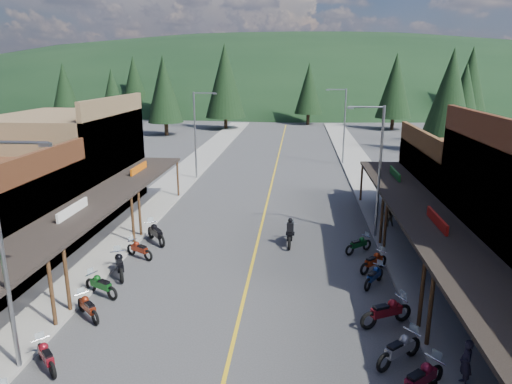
% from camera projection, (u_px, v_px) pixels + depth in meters
% --- Properties ---
extents(ground, '(220.00, 220.00, 0.00)m').
position_uv_depth(ground, '(245.00, 295.00, 20.86)').
color(ground, '#38383A').
rests_on(ground, ground).
extents(centerline, '(0.15, 90.00, 0.01)m').
position_uv_depth(centerline, '(271.00, 186.00, 40.08)').
color(centerline, gold).
rests_on(centerline, ground).
extents(sidewalk_west, '(3.40, 94.00, 0.15)m').
position_uv_depth(sidewalk_west, '(174.00, 183.00, 40.83)').
color(sidewalk_west, gray).
rests_on(sidewalk_west, ground).
extents(sidewalk_east, '(3.40, 94.00, 0.15)m').
position_uv_depth(sidewalk_east, '(372.00, 188.00, 39.28)').
color(sidewalk_east, gray).
rests_on(sidewalk_east, ground).
extents(shop_west_3, '(10.90, 10.20, 8.20)m').
position_uv_depth(shop_west_3, '(68.00, 164.00, 32.02)').
color(shop_west_3, brown).
rests_on(shop_west_3, ground).
extents(shop_east_3, '(10.90, 10.20, 6.20)m').
position_uv_depth(shop_east_3, '(473.00, 187.00, 29.83)').
color(shop_east_3, '#4C2D16').
rests_on(shop_east_3, ground).
extents(streetlight_0, '(2.16, 0.18, 8.00)m').
position_uv_depth(streetlight_0, '(6.00, 249.00, 14.54)').
color(streetlight_0, gray).
rests_on(streetlight_0, ground).
extents(streetlight_1, '(2.16, 0.18, 8.00)m').
position_uv_depth(streetlight_1, '(197.00, 132.00, 41.45)').
color(streetlight_1, gray).
rests_on(streetlight_1, ground).
extents(streetlight_2, '(2.16, 0.18, 8.00)m').
position_uv_depth(streetlight_2, '(377.00, 166.00, 26.76)').
color(streetlight_2, gray).
rests_on(streetlight_2, ground).
extents(streetlight_3, '(2.16, 0.18, 8.00)m').
position_uv_depth(streetlight_3, '(343.00, 123.00, 47.89)').
color(streetlight_3, gray).
rests_on(streetlight_3, ground).
extents(ridge_hill, '(310.00, 140.00, 60.00)m').
position_uv_depth(ridge_hill, '(292.00, 100.00, 150.57)').
color(ridge_hill, black).
rests_on(ridge_hill, ground).
extents(pine_0, '(5.04, 5.04, 11.00)m').
position_uv_depth(pine_0, '(64.00, 88.00, 82.29)').
color(pine_0, black).
rests_on(pine_0, ground).
extents(pine_1, '(5.88, 5.88, 12.50)m').
position_uv_depth(pine_1, '(163.00, 83.00, 88.35)').
color(pine_1, black).
rests_on(pine_1, ground).
extents(pine_2, '(6.72, 6.72, 14.00)m').
position_uv_depth(pine_2, '(225.00, 81.00, 75.38)').
color(pine_2, black).
rests_on(pine_2, ground).
extents(pine_3, '(5.04, 5.04, 11.00)m').
position_uv_depth(pine_3, '(309.00, 88.00, 82.21)').
color(pine_3, black).
rests_on(pine_3, ground).
extents(pine_4, '(5.88, 5.88, 12.50)m').
position_uv_depth(pine_4, '(395.00, 86.00, 75.00)').
color(pine_4, black).
rests_on(pine_4, ground).
extents(pine_5, '(6.72, 6.72, 14.00)m').
position_uv_depth(pine_5, '(470.00, 79.00, 84.91)').
color(pine_5, black).
rests_on(pine_5, ground).
extents(pine_7, '(5.88, 5.88, 12.50)m').
position_uv_depth(pine_7, '(134.00, 82.00, 94.83)').
color(pine_7, black).
rests_on(pine_7, ground).
extents(pine_8, '(4.48, 4.48, 10.00)m').
position_uv_depth(pine_8, '(113.00, 100.00, 59.68)').
color(pine_8, black).
rests_on(pine_8, ground).
extents(pine_9, '(4.93, 4.93, 10.80)m').
position_uv_depth(pine_9, '(464.00, 97.00, 60.28)').
color(pine_9, black).
rests_on(pine_9, ground).
extents(pine_10, '(5.38, 5.38, 11.60)m').
position_uv_depth(pine_10, '(164.00, 90.00, 68.72)').
color(pine_10, black).
rests_on(pine_10, ground).
extents(pine_11, '(5.82, 5.82, 12.40)m').
position_uv_depth(pine_11, '(450.00, 93.00, 53.70)').
color(pine_11, black).
rests_on(pine_11, ground).
extents(bike_west_5, '(1.77, 1.78, 1.08)m').
position_uv_depth(bike_west_5, '(46.00, 355.00, 15.62)').
color(bike_west_5, maroon).
rests_on(bike_west_5, ground).
extents(bike_west_6, '(1.87, 1.80, 1.11)m').
position_uv_depth(bike_west_6, '(88.00, 306.00, 18.79)').
color(bike_west_6, maroon).
rests_on(bike_west_6, ground).
extents(bike_west_7, '(2.13, 1.56, 1.17)m').
position_uv_depth(bike_west_7, '(101.00, 284.00, 20.64)').
color(bike_west_7, '#0E4816').
rests_on(bike_west_7, ground).
extents(bike_west_8, '(1.71, 2.39, 1.31)m').
position_uv_depth(bike_west_8, '(120.00, 264.00, 22.61)').
color(bike_west_8, black).
rests_on(bike_west_8, ground).
extents(bike_west_9, '(2.00, 1.55, 1.11)m').
position_uv_depth(bike_west_9, '(139.00, 248.00, 24.80)').
color(bike_west_9, maroon).
rests_on(bike_west_9, ground).
extents(bike_west_10, '(2.09, 2.31, 1.34)m').
position_uv_depth(bike_west_10, '(156.00, 232.00, 26.92)').
color(bike_west_10, black).
rests_on(bike_west_10, ground).
extents(bike_east_5, '(2.19, 2.02, 1.28)m').
position_uv_depth(bike_east_5, '(421.00, 378.00, 14.32)').
color(bike_east_5, maroon).
rests_on(bike_east_5, ground).
extents(bike_east_6, '(2.15, 1.99, 1.26)m').
position_uv_depth(bike_east_6, '(400.00, 348.00, 15.86)').
color(bike_east_6, gray).
rests_on(bike_east_6, ground).
extents(bike_east_7, '(2.42, 1.73, 1.33)m').
position_uv_depth(bike_east_7, '(386.00, 310.00, 18.25)').
color(bike_east_7, maroon).
rests_on(bike_east_7, ground).
extents(bike_east_8, '(1.55, 1.92, 1.08)m').
position_uv_depth(bike_east_8, '(374.00, 275.00, 21.63)').
color(bike_east_8, navy).
rests_on(bike_east_8, ground).
extents(bike_east_9, '(1.91, 1.88, 1.15)m').
position_uv_depth(bike_east_9, '(374.00, 261.00, 23.18)').
color(bike_east_9, '#A82A0C').
rests_on(bike_east_9, ground).
extents(bike_east_10, '(1.87, 1.69, 1.09)m').
position_uv_depth(bike_east_10, '(359.00, 244.00, 25.50)').
color(bike_east_10, '#0E471A').
rests_on(bike_east_10, ground).
extents(rider_on_bike, '(0.82, 2.29, 1.73)m').
position_uv_depth(rider_on_bike, '(290.00, 234.00, 26.65)').
color(rider_on_bike, black).
rests_on(rider_on_bike, ground).
extents(pedestrian_east_a, '(0.42, 0.61, 1.60)m').
position_uv_depth(pedestrian_east_a, '(466.00, 363.00, 14.55)').
color(pedestrian_east_a, '#262132').
rests_on(pedestrian_east_a, sidewalk_east).
extents(pedestrian_east_b, '(0.84, 0.62, 1.56)m').
position_uv_depth(pedestrian_east_b, '(388.00, 214.00, 29.38)').
color(pedestrian_east_b, brown).
rests_on(pedestrian_east_b, sidewalk_east).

